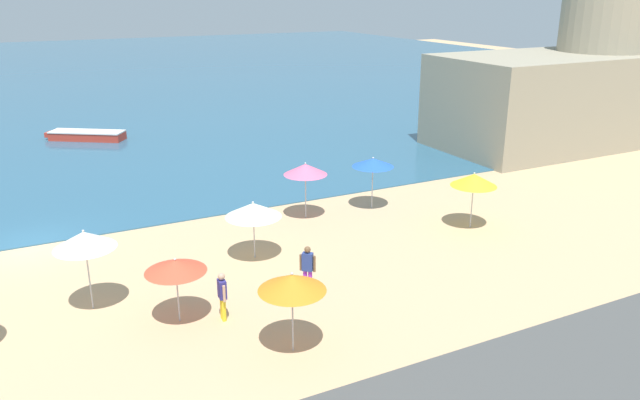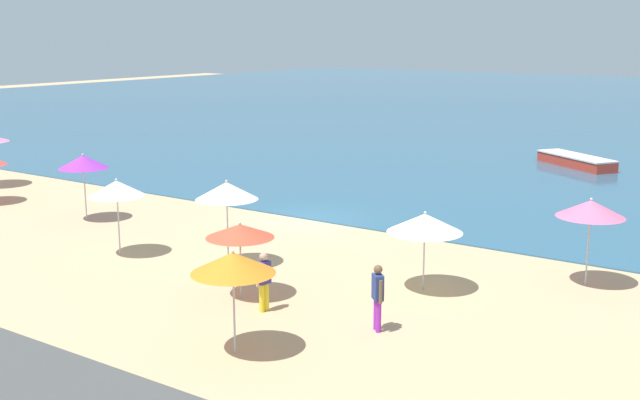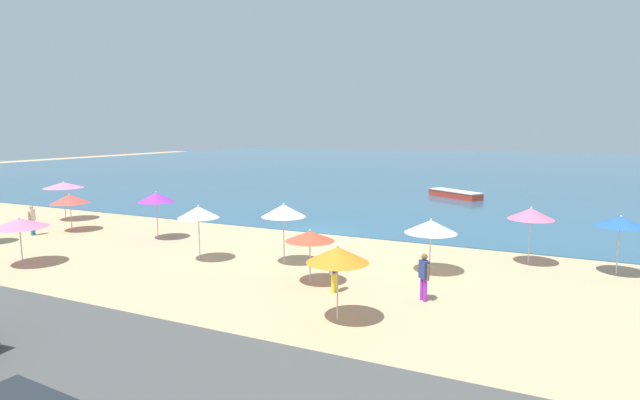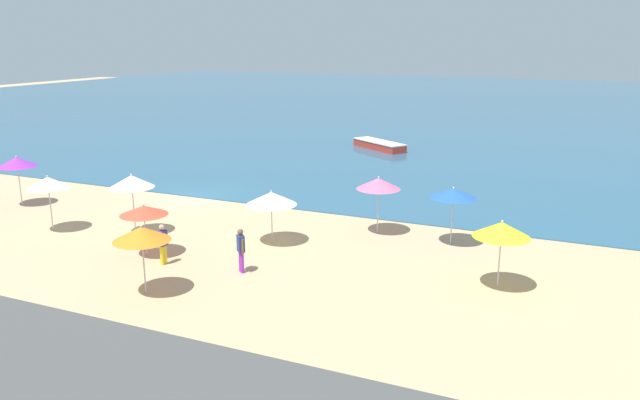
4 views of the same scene
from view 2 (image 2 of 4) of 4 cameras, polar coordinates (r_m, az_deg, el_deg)
The scene contains 11 objects.
ground_plane at distance 31.47m, azimuth -0.61°, elevation -1.47°, with size 160.00×160.00×0.00m, color tan.
beach_umbrella_1 at distance 24.28m, azimuth 18.70°, elevation -0.59°, with size 1.96×1.96×2.61m.
beach_umbrella_3 at distance 22.85m, azimuth 7.47°, elevation -1.64°, with size 2.17×2.17×2.32m.
beach_umbrella_7 at distance 18.25m, azimuth -6.20°, elevation -4.47°, with size 1.94×1.94×2.48m.
beach_umbrella_8 at distance 27.01m, azimuth -14.26°, elevation 0.81°, with size 1.86×1.86×2.59m.
beach_umbrella_9 at distance 22.18m, azimuth -5.71°, elevation -2.21°, with size 1.91×1.91×2.16m.
beach_umbrella_10 at distance 25.09m, azimuth -6.65°, elevation 0.65°, with size 1.97×1.97×2.77m.
beach_umbrella_11 at distance 32.44m, azimuth -16.49°, elevation 2.61°, with size 1.93×1.93×2.64m.
bather_0 at distance 21.27m, azimuth -4.02°, elevation -5.59°, with size 0.24×0.57×1.61m.
bather_2 at distance 19.89m, azimuth 4.12°, elevation -6.70°, with size 0.45×0.41×1.70m.
skiff_nearshore at distance 45.86m, azimuth 17.70°, elevation 2.68°, with size 5.14×4.00×0.62m.
Camera 2 is at (17.81, -24.90, 7.30)m, focal length 45.00 mm.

